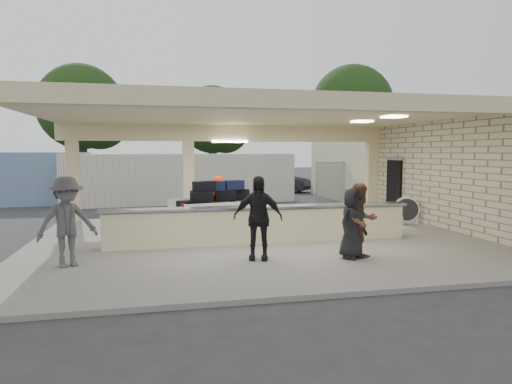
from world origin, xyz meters
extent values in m
plane|color=#2C2C2E|center=(0.00, 0.00, 0.00)|extent=(120.00, 120.00, 0.00)
cube|color=slate|center=(0.00, 0.00, 0.05)|extent=(12.00, 10.00, 0.10)
cube|color=beige|center=(0.00, 0.00, 3.50)|extent=(12.00, 10.00, 0.02)
cube|color=#BFB596|center=(6.00, 0.00, 1.75)|extent=(0.02, 10.00, 3.50)
cube|color=black|center=(5.94, 3.20, 1.15)|extent=(0.10, 0.95, 2.10)
cube|color=beige|center=(0.00, 4.75, 3.20)|extent=(12.00, 0.50, 0.60)
cube|color=beige|center=(0.00, -4.85, 3.35)|extent=(12.00, 0.30, 0.30)
cube|color=beige|center=(-5.50, 4.75, 1.80)|extent=(0.40, 0.40, 3.50)
cube|color=beige|center=(-1.50, 4.75, 1.80)|extent=(0.40, 0.40, 3.50)
cube|color=beige|center=(5.80, 4.80, 1.80)|extent=(0.40, 0.40, 3.50)
cube|color=white|center=(0.00, 4.50, 2.88)|extent=(1.30, 0.12, 0.06)
cube|color=#FFEABF|center=(3.80, 1.50, 3.47)|extent=(0.55, 0.55, 0.04)
cube|color=#FFEABF|center=(3.80, -0.50, 3.47)|extent=(0.55, 0.55, 0.04)
cube|color=#FFEABF|center=(3.80, -2.50, 3.47)|extent=(0.55, 0.55, 0.04)
cube|color=beige|center=(0.00, -0.50, 0.55)|extent=(8.00, 0.50, 0.90)
cube|color=#B7B7BC|center=(0.00, -0.50, 1.05)|extent=(8.20, 0.58, 0.06)
cube|color=silver|center=(-0.85, 1.03, 0.74)|extent=(2.98, 2.19, 0.13)
cylinder|color=black|center=(-1.75, 0.21, 0.31)|extent=(0.23, 0.45, 0.43)
cylinder|color=black|center=(-2.03, 1.35, 0.31)|extent=(0.23, 0.45, 0.43)
cylinder|color=black|center=(0.33, 0.71, 0.31)|extent=(0.23, 0.45, 0.43)
cylinder|color=black|center=(0.05, 1.86, 0.31)|extent=(0.23, 0.45, 0.43)
cube|color=silver|center=(-1.04, 1.82, 0.96)|extent=(2.62, 0.68, 0.32)
cube|color=silver|center=(-0.66, 0.25, 0.96)|extent=(2.62, 0.68, 0.32)
cube|color=black|center=(-1.60, 0.52, 0.95)|extent=(0.70, 0.54, 0.28)
cube|color=black|center=(-0.88, 0.70, 0.95)|extent=(0.70, 0.54, 0.28)
cube|color=black|center=(-0.15, 0.87, 0.95)|extent=(0.70, 0.54, 0.28)
cube|color=black|center=(-1.76, 1.14, 0.95)|extent=(0.70, 0.54, 0.28)
cube|color=black|center=(-1.03, 1.32, 0.95)|extent=(0.70, 0.54, 0.28)
cube|color=black|center=(-0.30, 1.50, 0.95)|extent=(0.70, 0.54, 0.28)
cube|color=black|center=(-1.42, 0.67, 1.24)|extent=(0.70, 0.54, 0.28)
cube|color=black|center=(-0.74, 1.06, 1.24)|extent=(0.70, 0.54, 0.28)
cube|color=black|center=(-0.27, 1.39, 1.24)|extent=(0.70, 0.54, 0.28)
cube|color=black|center=(-1.34, 1.25, 1.24)|extent=(0.70, 0.54, 0.28)
cube|color=black|center=(-1.06, 0.98, 1.52)|extent=(0.70, 0.54, 0.28)
cube|color=black|center=(-0.46, 1.24, 1.52)|extent=(0.70, 0.54, 0.28)
cube|color=#590F0C|center=(-1.68, 0.39, 0.95)|extent=(0.70, 0.54, 0.28)
cube|color=black|center=(0.01, 1.57, 0.95)|extent=(0.70, 0.54, 0.28)
cube|color=black|center=(-0.95, 1.45, 1.24)|extent=(0.70, 0.54, 0.28)
cube|color=black|center=(-1.34, 0.80, 1.52)|extent=(0.70, 0.54, 0.28)
cylinder|color=silver|center=(5.50, 1.56, 0.60)|extent=(0.86, 0.60, 0.82)
cylinder|color=black|center=(5.50, 1.56, 0.60)|extent=(0.79, 0.60, 0.73)
cube|color=silver|center=(5.23, 1.56, 0.24)|extent=(0.05, 0.46, 0.27)
cube|color=silver|center=(5.77, 1.56, 0.24)|extent=(0.05, 0.46, 0.27)
imported|color=#F5380C|center=(-0.95, 1.01, 0.96)|extent=(0.68, 0.69, 1.72)
imported|color=brown|center=(1.83, -2.70, 0.95)|extent=(0.88, 0.51, 1.70)
imported|color=black|center=(-0.47, -2.32, 1.04)|extent=(1.17, 0.68, 1.88)
imported|color=#4A4A4F|center=(-4.50, -2.10, 1.05)|extent=(1.29, 0.93, 1.90)
imported|color=black|center=(1.65, -2.65, 0.90)|extent=(0.84, 0.64, 1.60)
imported|color=silver|center=(9.45, 13.86, 0.65)|extent=(4.64, 2.39, 1.29)
imported|color=silver|center=(13.66, 13.65, 0.65)|extent=(4.35, 3.16, 1.29)
imported|color=black|center=(4.94, 15.76, 0.67)|extent=(3.92, 3.77, 1.34)
cube|color=silver|center=(-1.43, 10.60, 1.21)|extent=(11.30, 3.36, 2.41)
cylinder|color=gray|center=(5.00, 9.00, 1.00)|extent=(0.06, 0.06, 2.00)
cylinder|color=gray|center=(7.00, 9.00, 1.00)|extent=(0.06, 0.06, 2.00)
cylinder|color=gray|center=(9.00, 9.00, 1.00)|extent=(0.06, 0.06, 2.00)
cylinder|color=gray|center=(11.00, 9.00, 1.00)|extent=(0.06, 0.06, 2.00)
cylinder|color=gray|center=(13.00, 9.00, 1.00)|extent=(0.06, 0.06, 2.00)
cylinder|color=gray|center=(15.00, 9.00, 1.00)|extent=(0.06, 0.06, 2.00)
cube|color=gray|center=(11.00, 9.00, 1.00)|extent=(12.00, 0.02, 2.00)
cylinder|color=gray|center=(11.00, 9.00, 2.00)|extent=(12.00, 0.05, 0.05)
cylinder|color=#382619|center=(-8.00, 24.00, 2.25)|extent=(0.70, 0.70, 4.50)
sphere|color=black|center=(-8.00, 24.00, 5.85)|extent=(6.30, 6.30, 6.30)
sphere|color=black|center=(-6.80, 24.60, 4.95)|extent=(4.50, 4.50, 4.50)
cylinder|color=#382619|center=(2.00, 26.00, 2.00)|extent=(0.70, 0.70, 4.00)
sphere|color=black|center=(2.00, 26.00, 5.20)|extent=(5.60, 5.60, 5.60)
sphere|color=black|center=(3.20, 26.60, 4.40)|extent=(4.00, 4.00, 4.00)
cylinder|color=#382619|center=(14.00, 25.00, 2.50)|extent=(0.70, 0.70, 5.00)
sphere|color=black|center=(14.00, 25.00, 6.50)|extent=(7.00, 7.00, 7.00)
sphere|color=black|center=(15.20, 25.60, 5.50)|extent=(5.00, 5.00, 5.00)
cube|color=beige|center=(9.50, 10.00, 1.60)|extent=(6.00, 8.00, 3.20)
camera|label=1|loc=(-2.67, -12.13, 2.50)|focal=32.00mm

